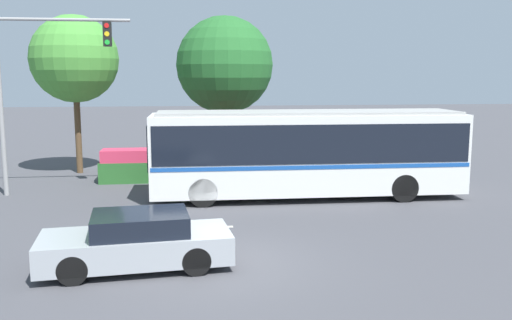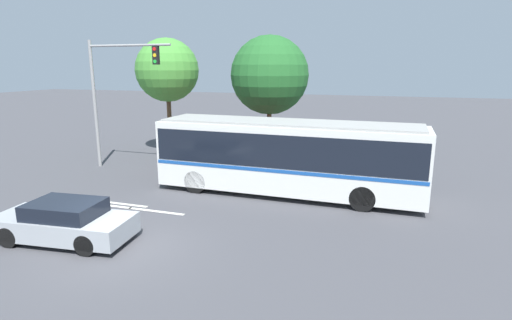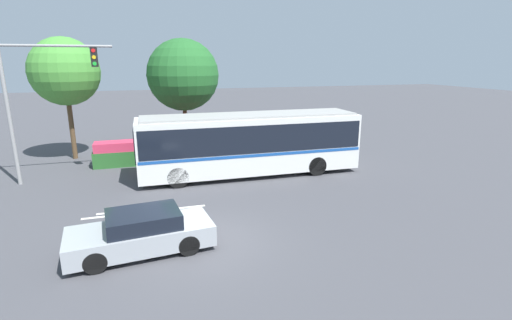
{
  "view_description": "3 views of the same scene",
  "coord_description": "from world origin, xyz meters",
  "px_view_note": "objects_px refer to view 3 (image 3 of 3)",
  "views": [
    {
      "loc": [
        -0.67,
        -12.66,
        4.45
      ],
      "look_at": [
        1.69,
        6.44,
        1.5
      ],
      "focal_mm": 38.57,
      "sensor_mm": 36.0,
      "label": 1
    },
    {
      "loc": [
        7.66,
        -9.66,
        5.46
      ],
      "look_at": [
        2.89,
        4.85,
        1.91
      ],
      "focal_mm": 28.51,
      "sensor_mm": 36.0,
      "label": 2
    },
    {
      "loc": [
        -1.64,
        -11.32,
        5.8
      ],
      "look_at": [
        3.67,
        5.94,
        1.01
      ],
      "focal_mm": 26.3,
      "sensor_mm": 36.0,
      "label": 3
    }
  ],
  "objects_px": {
    "city_bus": "(250,141)",
    "traffic_light_pole": "(33,91)",
    "sedan_foreground": "(142,233)",
    "street_tree_centre": "(183,75)",
    "street_tree_left": "(65,72)"
  },
  "relations": [
    {
      "from": "street_tree_left",
      "to": "street_tree_centre",
      "type": "relative_size",
      "value": 1.0
    },
    {
      "from": "city_bus",
      "to": "street_tree_centre",
      "type": "distance_m",
      "value": 7.3
    },
    {
      "from": "city_bus",
      "to": "traffic_light_pole",
      "type": "distance_m",
      "value": 10.47
    },
    {
      "from": "traffic_light_pole",
      "to": "street_tree_left",
      "type": "height_order",
      "value": "street_tree_left"
    },
    {
      "from": "city_bus",
      "to": "traffic_light_pole",
      "type": "bearing_deg",
      "value": -8.82
    },
    {
      "from": "city_bus",
      "to": "street_tree_left",
      "type": "xyz_separation_m",
      "value": [
        -9.33,
        6.36,
        3.37
      ]
    },
    {
      "from": "city_bus",
      "to": "traffic_light_pole",
      "type": "height_order",
      "value": "traffic_light_pole"
    },
    {
      "from": "city_bus",
      "to": "traffic_light_pole",
      "type": "relative_size",
      "value": 1.68
    },
    {
      "from": "sedan_foreground",
      "to": "street_tree_centre",
      "type": "distance_m",
      "value": 14.02
    },
    {
      "from": "sedan_foreground",
      "to": "street_tree_left",
      "type": "relative_size",
      "value": 0.63
    },
    {
      "from": "street_tree_centre",
      "to": "street_tree_left",
      "type": "bearing_deg",
      "value": 177.47
    },
    {
      "from": "sedan_foreground",
      "to": "street_tree_left",
      "type": "height_order",
      "value": "street_tree_left"
    },
    {
      "from": "sedan_foreground",
      "to": "street_tree_centre",
      "type": "bearing_deg",
      "value": -108.45
    },
    {
      "from": "sedan_foreground",
      "to": "street_tree_left",
      "type": "bearing_deg",
      "value": -79.76
    },
    {
      "from": "street_tree_centre",
      "to": "city_bus",
      "type": "bearing_deg",
      "value": -66.89
    }
  ]
}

